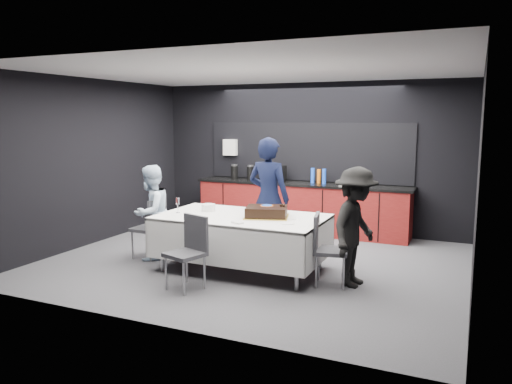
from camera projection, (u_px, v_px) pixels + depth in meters
ground at (253, 262)px, 7.47m from camera, size 6.00×6.00×0.00m
room_shell at (253, 138)px, 7.20m from camera, size 6.04×5.04×2.82m
kitchenette at (301, 203)px, 9.40m from camera, size 4.10×0.64×2.05m
party_table at (242, 225)px, 7.02m from camera, size 2.32×1.32×0.78m
cake_assembly at (267, 212)px, 6.90m from camera, size 0.71×0.64×0.18m
plate_stack at (208, 207)px, 7.36m from camera, size 0.21×0.21×0.10m
loose_plate_near at (201, 217)px, 6.89m from camera, size 0.20×0.20×0.01m
loose_plate_right_a at (288, 218)px, 6.80m from camera, size 0.22×0.22×0.01m
loose_plate_right_b at (288, 223)px, 6.49m from camera, size 0.19×0.19×0.01m
loose_plate_far at (256, 212)px, 7.24m from camera, size 0.22×0.22×0.01m
fork_pile at (237, 222)px, 6.50m from camera, size 0.17×0.14×0.02m
champagne_flute at (178, 202)px, 7.19m from camera, size 0.06×0.06×0.22m
chair_left at (152, 224)px, 7.62m from camera, size 0.44×0.44×0.92m
chair_right at (325, 244)px, 6.40m from camera, size 0.50×0.50×0.92m
chair_near at (190, 247)px, 6.28m from camera, size 0.53×0.53×0.92m
person_center at (269, 198)px, 7.59m from camera, size 0.73×0.52×1.86m
person_left at (151, 212)px, 7.56m from camera, size 0.56×0.71×1.44m
person_right at (355, 227)px, 6.34m from camera, size 0.72×1.07×1.53m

